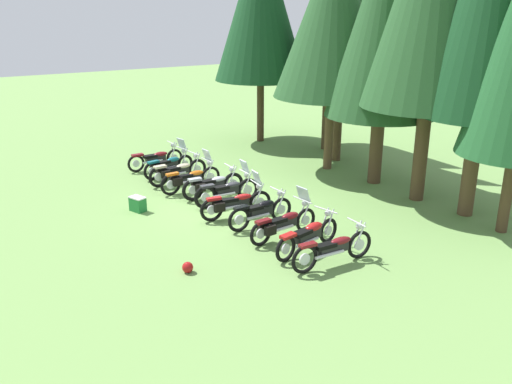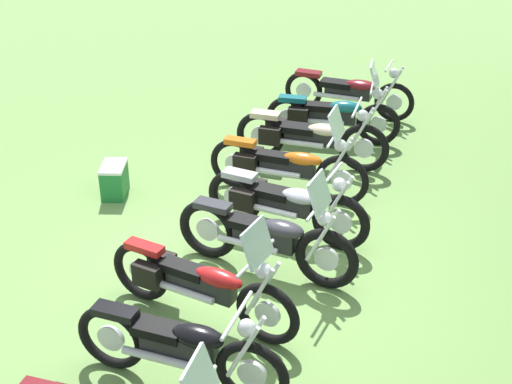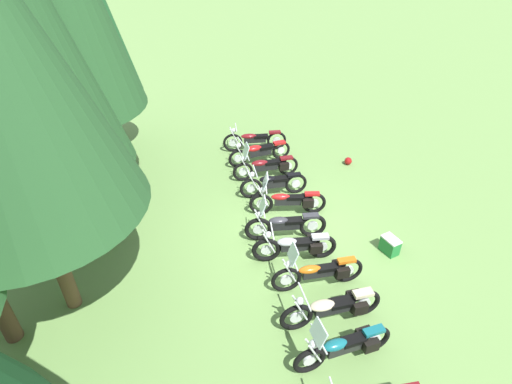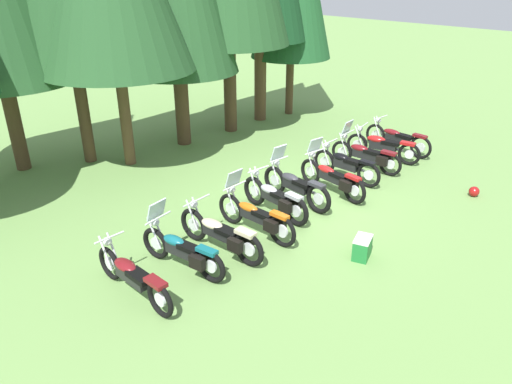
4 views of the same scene
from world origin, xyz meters
The scene contains 18 objects.
ground_plane centered at (0.00, 0.00, 0.00)m, with size 80.00×80.00×0.00m, color #6B934C.
motorcycle_0 centered at (-5.10, -0.23, 0.44)m, with size 0.61×2.30×1.00m.
motorcycle_1 centered at (-3.94, -0.21, 0.46)m, with size 0.79×2.15×1.36m.
motorcycle_2 centered at (-2.98, -0.27, 0.46)m, with size 0.77×2.35×1.03m.
motorcycle_3 centered at (-1.93, -0.25, 0.47)m, with size 0.72×2.30×1.38m.
motorcycle_4 centered at (-0.94, 0.08, 0.46)m, with size 0.67×2.22×1.03m.
motorcycle_5 centered at (-0.08, 0.20, 0.48)m, with size 0.63×2.29×1.39m.
motorcycle_6 centered at (1.02, -0.15, 0.47)m, with size 0.75×2.31×1.37m.
motorcycle_7 centered at (2.01, 0.13, 0.46)m, with size 0.72×2.19×1.01m.
motorcycle_8 centered at (3.09, 0.15, 0.47)m, with size 0.76×2.29×1.36m.
motorcycle_9 centered at (4.11, 0.25, 0.47)m, with size 0.83×2.33×1.00m.
motorcycle_10 centered at (5.07, 0.29, 0.46)m, with size 0.69×2.41×1.02m.
pine_tree_0 centered at (-6.92, 5.77, 6.15)m, with size 4.17×4.17×9.46m.
pine_tree_1 centered at (-4.09, 7.44, 5.77)m, with size 4.00×4.00×8.98m.
pine_tree_3 centered at (-1.61, 5.53, 5.73)m, with size 4.33×4.33×8.66m.
pine_tree_4 centered at (0.69, 5.83, 5.70)m, with size 3.81×3.81×9.02m.
picnic_cooler centered at (-1.05, -2.47, 0.23)m, with size 0.57×0.47×0.47m.
dropped_helmet centered at (3.52, -2.91, 0.14)m, with size 0.27×0.27×0.27m, color maroon.
Camera 1 is at (14.21, -7.65, 6.03)m, focal length 37.78 mm.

